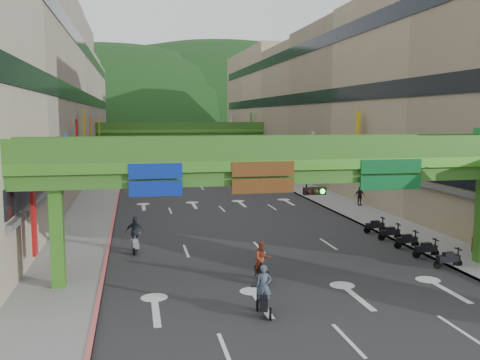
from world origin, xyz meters
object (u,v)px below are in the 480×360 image
(car_silver, at_px, (148,164))
(car_yellow, at_px, (180,158))
(overpass_near, at_px, (309,175))
(scooter_rider_mid, at_px, (262,261))
(scooter_rider_near, at_px, (264,292))
(pedestrian_red, at_px, (477,240))

(car_silver, relative_size, car_yellow, 0.98)
(overpass_near, relative_size, scooter_rider_mid, 13.77)
(scooter_rider_near, height_order, pedestrian_red, scooter_rider_near)
(scooter_rider_mid, xyz_separation_m, car_yellow, (2.01, 69.63, -0.33))
(scooter_rider_near, xyz_separation_m, scooter_rider_mid, (0.95, 4.24, 0.07))
(car_yellow, xyz_separation_m, pedestrian_red, (11.64, -66.87, 0.12))
(scooter_rider_mid, distance_m, pedestrian_red, 13.93)
(scooter_rider_mid, bearing_deg, car_silver, 93.86)
(overpass_near, relative_size, car_silver, 6.74)
(pedestrian_red, bearing_deg, scooter_rider_near, 173.31)
(overpass_near, bearing_deg, scooter_rider_mid, -176.61)
(scooter_rider_mid, bearing_deg, pedestrian_red, 11.43)
(scooter_rider_near, xyz_separation_m, car_silver, (-2.99, 62.60, -0.30))
(scooter_rider_near, bearing_deg, overpass_near, 52.70)
(scooter_rider_near, distance_m, scooter_rider_mid, 4.35)
(car_yellow, bearing_deg, scooter_rider_near, -98.13)
(scooter_rider_mid, relative_size, car_yellow, 0.48)
(overpass_near, distance_m, car_silver, 58.74)
(overpass_near, height_order, scooter_rider_mid, overpass_near)
(scooter_rider_near, height_order, car_silver, scooter_rider_near)
(pedestrian_red, bearing_deg, car_silver, 75.26)
(scooter_rider_near, relative_size, pedestrian_red, 1.24)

